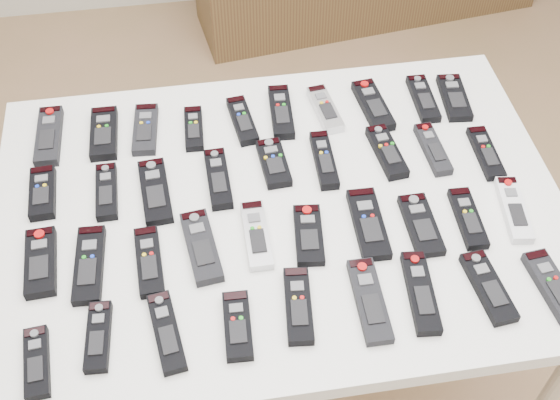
{
  "coord_description": "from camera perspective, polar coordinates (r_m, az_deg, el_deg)",
  "views": [
    {
      "loc": [
        -0.16,
        -0.98,
        1.96
      ],
      "look_at": [
        -0.01,
        -0.0,
        0.8
      ],
      "focal_mm": 45.0,
      "sensor_mm": 36.0,
      "label": 1
    }
  ],
  "objects": [
    {
      "name": "remote_25",
      "position": [
        1.5,
        7.2,
        -1.93
      ],
      "size": [
        0.07,
        0.19,
        0.02
      ],
      "primitive_type": "cube",
      "rotation": [
        0.0,
        0.0,
        -0.02
      ],
      "color": "black",
      "rests_on": "table"
    },
    {
      "name": "remote_36",
      "position": [
        1.46,
        16.57,
        -6.8
      ],
      "size": [
        0.07,
        0.17,
        0.02
      ],
      "primitive_type": "cube",
      "rotation": [
        0.0,
        0.0,
        0.1
      ],
      "color": "black",
      "rests_on": "table"
    },
    {
      "name": "remote_0",
      "position": [
        1.76,
        -18.27,
        4.96
      ],
      "size": [
        0.06,
        0.19,
        0.02
      ],
      "primitive_type": "cube",
      "rotation": [
        0.0,
        0.0,
        -0.02
      ],
      "color": "black",
      "rests_on": "table"
    },
    {
      "name": "remote_32",
      "position": [
        1.35,
        -3.46,
        -10.17
      ],
      "size": [
        0.06,
        0.15,
        0.02
      ],
      "primitive_type": "cube",
      "rotation": [
        0.0,
        0.0,
        -0.04
      ],
      "color": "black",
      "rests_on": "table"
    },
    {
      "name": "remote_1",
      "position": [
        1.73,
        -14.12,
        5.27
      ],
      "size": [
        0.06,
        0.17,
        0.02
      ],
      "primitive_type": "cube",
      "rotation": [
        0.0,
        0.0,
        -0.02
      ],
      "color": "black",
      "rests_on": "table"
    },
    {
      "name": "remote_15",
      "position": [
        1.62,
        3.6,
        3.26
      ],
      "size": [
        0.05,
        0.17,
        0.02
      ],
      "primitive_type": "cube",
      "rotation": [
        0.0,
        0.0,
        -0.02
      ],
      "color": "black",
      "rests_on": "table"
    },
    {
      "name": "ground",
      "position": [
        2.2,
        0.16,
        -13.59
      ],
      "size": [
        4.0,
        4.0,
        0.0
      ],
      "primitive_type": "plane",
      "color": "#94784B",
      "rests_on": "ground"
    },
    {
      "name": "remote_37",
      "position": [
        1.5,
        21.26,
        -6.54
      ],
      "size": [
        0.07,
        0.17,
        0.02
      ],
      "primitive_type": "cube",
      "rotation": [
        0.0,
        0.0,
        0.1
      ],
      "color": "black",
      "rests_on": "table"
    },
    {
      "name": "remote_3",
      "position": [
        1.7,
        -7.02,
        5.78
      ],
      "size": [
        0.05,
        0.14,
        0.02
      ],
      "primitive_type": "cube",
      "rotation": [
        0.0,
        0.0,
        -0.04
      ],
      "color": "black",
      "rests_on": "table"
    },
    {
      "name": "table",
      "position": [
        1.58,
        0.0,
        -1.83
      ],
      "size": [
        1.25,
        0.88,
        0.78
      ],
      "color": "white",
      "rests_on": "ground"
    },
    {
      "name": "remote_8",
      "position": [
        1.81,
        11.55,
        8.07
      ],
      "size": [
        0.05,
        0.16,
        0.02
      ],
      "primitive_type": "cube",
      "rotation": [
        0.0,
        0.0,
        -0.02
      ],
      "color": "black",
      "rests_on": "table"
    },
    {
      "name": "remote_11",
      "position": [
        1.6,
        -13.91,
        0.66
      ],
      "size": [
        0.05,
        0.16,
        0.02
      ],
      "primitive_type": "cube",
      "rotation": [
        0.0,
        0.0,
        0.01
      ],
      "color": "black",
      "rests_on": "table"
    },
    {
      "name": "remote_23",
      "position": [
        1.47,
        -1.92,
        -2.86
      ],
      "size": [
        0.05,
        0.17,
        0.02
      ],
      "primitive_type": "cube",
      "rotation": [
        0.0,
        0.0,
        -0.0
      ],
      "color": "#B7B7BC",
      "rests_on": "table"
    },
    {
      "name": "remote_33",
      "position": [
        1.37,
        1.5,
        -8.57
      ],
      "size": [
        0.07,
        0.17,
        0.02
      ],
      "primitive_type": "cube",
      "rotation": [
        0.0,
        0.0,
        -0.1
      ],
      "color": "black",
      "rests_on": "table"
    },
    {
      "name": "remote_28",
      "position": [
        1.6,
        18.47,
        -0.72
      ],
      "size": [
        0.07,
        0.18,
        0.02
      ],
      "primitive_type": "cube",
      "rotation": [
        0.0,
        0.0,
        -0.14
      ],
      "color": "silver",
      "rests_on": "table"
    },
    {
      "name": "remote_2",
      "position": [
        1.72,
        -10.89,
        5.66
      ],
      "size": [
        0.07,
        0.17,
        0.02
      ],
      "primitive_type": "cube",
      "rotation": [
        0.0,
        0.0,
        -0.08
      ],
      "color": "black",
      "rests_on": "table"
    },
    {
      "name": "remote_30",
      "position": [
        1.38,
        -14.55,
        -10.69
      ],
      "size": [
        0.05,
        0.15,
        0.02
      ],
      "primitive_type": "cube",
      "rotation": [
        0.0,
        0.0,
        -0.06
      ],
      "color": "black",
      "rests_on": "table"
    },
    {
      "name": "remote_17",
      "position": [
        1.68,
        12.31,
        4.06
      ],
      "size": [
        0.05,
        0.16,
        0.02
      ],
      "primitive_type": "cube",
      "rotation": [
        0.0,
        0.0,
        0.05
      ],
      "color": "black",
      "rests_on": "table"
    },
    {
      "name": "remote_24",
      "position": [
        1.48,
        2.35,
        -2.85
      ],
      "size": [
        0.07,
        0.16,
        0.02
      ],
      "primitive_type": "cube",
      "rotation": [
        0.0,
        0.0,
        -0.11
      ],
      "color": "black",
      "rests_on": "table"
    },
    {
      "name": "remote_31",
      "position": [
        1.36,
        -9.2,
        -10.55
      ],
      "size": [
        0.07,
        0.18,
        0.02
      ],
      "primitive_type": "cube",
      "rotation": [
        0.0,
        0.0,
        0.15
      ],
      "color": "black",
      "rests_on": "table"
    },
    {
      "name": "remote_4",
      "position": [
        1.71,
        -3.07,
        6.46
      ],
      "size": [
        0.06,
        0.16,
        0.02
      ],
      "primitive_type": "cube",
      "rotation": [
        0.0,
        0.0,
        0.12
      ],
      "color": "black",
      "rests_on": "table"
    },
    {
      "name": "remote_22",
      "position": [
        1.46,
        -6.4,
        -3.8
      ],
      "size": [
        0.08,
        0.19,
        0.02
      ],
      "primitive_type": "cube",
      "rotation": [
        0.0,
        0.0,
        0.12
      ],
      "color": "black",
      "rests_on": "table"
    },
    {
      "name": "remote_34",
      "position": [
        1.39,
        7.29,
        -8.1
      ],
      "size": [
        0.06,
        0.19,
        0.02
      ],
      "primitive_type": "cube",
      "rotation": [
        0.0,
        0.0,
        -0.01
      ],
      "color": "black",
      "rests_on": "table"
    },
    {
      "name": "remote_20",
      "position": [
        1.48,
        -15.24,
        -5.09
      ],
      "size": [
        0.06,
        0.19,
        0.02
      ],
      "primitive_type": "cube",
      "rotation": [
        0.0,
        0.0,
        -0.05
      ],
      "color": "black",
      "rests_on": "table"
    },
    {
      "name": "remote_6",
      "position": [
        1.74,
        3.68,
        7.37
      ],
      "size": [
        0.07,
        0.16,
        0.02
      ],
      "primitive_type": "cube",
      "rotation": [
        0.0,
        0.0,
        0.13
      ],
      "color": "#B7B7BC",
      "rests_on": "table"
    },
    {
      "name": "remote_16",
      "position": [
        1.65,
        8.68,
        3.89
      ],
      "size": [
        0.07,
        0.17,
        0.02
      ],
      "primitive_type": "cube",
      "rotation": [
        0.0,
        0.0,
        0.11
      ],
      "color": "black",
      "rests_on": "table"
    },
    {
      "name": "remote_12",
      "position": [
        1.58,
        -10.1,
        0.69
      ],
      "size": [
        0.07,
        0.19,
        0.02
      ],
      "primitive_type": "cube",
      "rotation": [
        0.0,
        0.0,
        0.07
      ],
      "color": "black",
      "rests_on": "table"
    },
    {
      "name": "remote_21",
      "position": [
        1.46,
        -10.59,
        -4.92
      ],
      "size": [
        0.06,
        0.17,
        0.02
      ],
      "primitive_type": "cube",
      "rotation": [
        0.0,
        0.0,
        0.05
      ],
      "color": "black",
      "rests_on": "table"
    },
    {
      "name": "remote_13",
      "position": [
        1.58,
        -5.04,
        1.73
      ],
      "size": [
        0.05,
        0.17,
        0.02
      ],
      "primitive_type": "cube",
      "rotation": [
        0.0,
        0.0,
        0.02
      ],
      "color": "black",
      "rests_on": "table"
    },
    {
      "name": "remote_29",
      "position": [
        1.39,
        -19.16,
        -12.37
      ],
      "size": [
        0.06,
        0.15,
        0.02
      ],
      "primitive_type": "cube",
      "rotation": [
        0.0,
        0.0,
        0.09
      ],
      "color": "black",
      "rests_on": "table"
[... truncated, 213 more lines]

